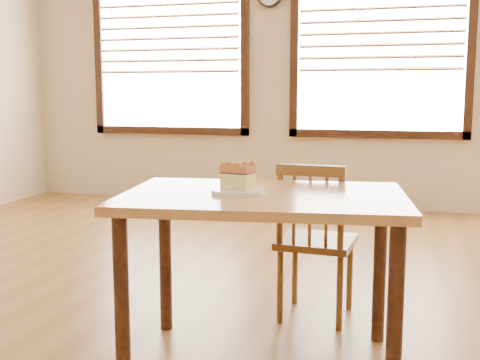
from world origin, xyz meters
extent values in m
plane|color=beige|center=(0.00, 4.00, 1.50)|extent=(7.00, 0.00, 7.00)
cube|color=white|center=(-1.90, 3.98, 1.70)|extent=(1.60, 0.02, 1.80)
cube|color=#361C0E|center=(-1.90, 3.97, 0.76)|extent=(1.76, 0.06, 0.08)
cube|color=#361C0E|center=(-2.74, 3.97, 1.70)|extent=(0.08, 0.06, 1.96)
cube|color=#361C0E|center=(-1.06, 3.97, 1.70)|extent=(0.08, 0.06, 1.96)
cube|color=brown|center=(-1.90, 3.94, 2.09)|extent=(1.56, 0.05, 0.03)
cube|color=brown|center=(-1.90, 3.94, 1.97)|extent=(1.56, 0.05, 0.03)
cube|color=brown|center=(-1.90, 3.94, 1.86)|extent=(1.56, 0.05, 0.03)
cube|color=brown|center=(-1.90, 3.94, 1.74)|extent=(1.56, 0.05, 0.03)
cube|color=brown|center=(-1.90, 3.94, 1.63)|extent=(1.56, 0.05, 0.03)
cube|color=brown|center=(-1.90, 3.94, 1.51)|extent=(1.56, 0.05, 0.03)
cube|color=brown|center=(-1.90, 3.94, 1.39)|extent=(1.56, 0.05, 0.03)
cube|color=white|center=(0.30, 3.98, 1.70)|extent=(1.60, 0.02, 1.80)
cube|color=#361C0E|center=(0.30, 3.97, 0.76)|extent=(1.76, 0.06, 0.08)
cube|color=#361C0E|center=(-0.54, 3.97, 1.70)|extent=(0.08, 0.06, 1.96)
cube|color=#361C0E|center=(1.14, 3.97, 1.70)|extent=(0.08, 0.06, 1.96)
cube|color=brown|center=(0.30, 3.94, 1.97)|extent=(1.56, 0.05, 0.03)
cube|color=brown|center=(0.30, 3.94, 1.86)|extent=(1.56, 0.05, 0.03)
cube|color=brown|center=(0.30, 3.94, 1.74)|extent=(1.56, 0.05, 0.03)
cube|color=brown|center=(0.30, 3.94, 1.63)|extent=(1.56, 0.05, 0.03)
cube|color=brown|center=(0.30, 3.94, 1.51)|extent=(1.56, 0.05, 0.03)
cube|color=brown|center=(0.30, 3.94, 1.39)|extent=(1.56, 0.05, 0.03)
cube|color=#B17244|center=(0.03, 0.27, 0.73)|extent=(1.27, 0.93, 0.04)
cylinder|color=#361C0E|center=(-0.43, -0.12, 0.35)|extent=(0.06, 0.06, 0.71)
cylinder|color=#361C0E|center=(0.59, 0.02, 0.35)|extent=(0.06, 0.06, 0.71)
cylinder|color=#361C0E|center=(-0.52, 0.52, 0.35)|extent=(0.06, 0.06, 0.71)
cylinder|color=#361C0E|center=(0.50, 0.65, 0.35)|extent=(0.06, 0.06, 0.71)
cube|color=brown|center=(0.17, 0.88, 0.40)|extent=(0.40, 0.40, 0.04)
cylinder|color=brown|center=(0.33, 1.03, 0.18)|extent=(0.03, 0.03, 0.38)
cylinder|color=brown|center=(0.03, 1.05, 0.18)|extent=(0.03, 0.03, 0.38)
cylinder|color=brown|center=(0.31, 0.72, 0.18)|extent=(0.03, 0.03, 0.38)
cylinder|color=brown|center=(0.01, 0.74, 0.18)|extent=(0.03, 0.03, 0.38)
cylinder|color=brown|center=(0.31, 0.71, 0.61)|extent=(0.03, 0.03, 0.41)
cylinder|color=brown|center=(0.01, 0.73, 0.61)|extent=(0.03, 0.03, 0.41)
cube|color=brown|center=(0.16, 0.72, 0.79)|extent=(0.34, 0.06, 0.05)
cylinder|color=brown|center=(0.24, 0.71, 0.60)|extent=(0.02, 0.02, 0.36)
cylinder|color=brown|center=(0.16, 0.72, 0.60)|extent=(0.02, 0.02, 0.36)
cylinder|color=brown|center=(0.08, 0.72, 0.60)|extent=(0.02, 0.02, 0.36)
cylinder|color=white|center=(-0.07, 0.24, 0.76)|extent=(0.23, 0.23, 0.02)
cylinder|color=white|center=(-0.07, 0.24, 0.75)|extent=(0.15, 0.15, 0.01)
cube|color=#EAE084|center=(-0.07, 0.24, 0.80)|extent=(0.14, 0.11, 0.07)
cube|color=#451330|center=(-0.07, 0.24, 0.84)|extent=(0.14, 0.11, 0.01)
cube|color=#B86F3A|center=(-0.07, 0.24, 0.85)|extent=(0.14, 0.12, 0.03)
sphere|color=#B86F3A|center=(-0.05, 0.28, 0.87)|extent=(0.01, 0.01, 0.01)
sphere|color=#B86F3A|center=(-0.03, 0.21, 0.87)|extent=(0.03, 0.03, 0.03)
sphere|color=#B86F3A|center=(-0.04, 0.23, 0.87)|extent=(0.02, 0.02, 0.02)
sphere|color=#B86F3A|center=(-0.11, 0.25, 0.87)|extent=(0.01, 0.01, 0.01)
sphere|color=#B86F3A|center=(-0.10, 0.23, 0.87)|extent=(0.02, 0.02, 0.02)
sphere|color=#B86F3A|center=(-0.12, 0.25, 0.87)|extent=(0.02, 0.02, 0.02)
sphere|color=#B86F3A|center=(-0.07, 0.25, 0.87)|extent=(0.02, 0.02, 0.02)
sphere|color=#B86F3A|center=(-0.12, 0.26, 0.87)|extent=(0.02, 0.02, 0.02)
sphere|color=#B86F3A|center=(-0.09, 0.27, 0.87)|extent=(0.02, 0.02, 0.02)
sphere|color=#B86F3A|center=(-0.04, 0.21, 0.87)|extent=(0.02, 0.02, 0.02)
sphere|color=#B86F3A|center=(-0.04, 0.22, 0.87)|extent=(0.03, 0.03, 0.03)
sphere|color=#B86F3A|center=(-0.04, 0.26, 0.87)|extent=(0.01, 0.01, 0.01)
sphere|color=#B86F3A|center=(-0.03, 0.23, 0.87)|extent=(0.02, 0.02, 0.02)
sphere|color=#B86F3A|center=(-0.03, 0.24, 0.87)|extent=(0.02, 0.02, 0.02)
sphere|color=#B86F3A|center=(-0.02, 0.25, 0.87)|extent=(0.02, 0.02, 0.02)
sphere|color=#B86F3A|center=(-0.07, 0.26, 0.87)|extent=(0.02, 0.02, 0.02)
sphere|color=#B86F3A|center=(-0.13, 0.26, 0.83)|extent=(0.01, 0.01, 0.01)
sphere|color=#B86F3A|center=(-0.13, 0.26, 0.82)|extent=(0.02, 0.02, 0.02)
sphere|color=#B86F3A|center=(-0.13, 0.24, 0.83)|extent=(0.01, 0.01, 0.01)
sphere|color=#B86F3A|center=(-0.13, 0.27, 0.86)|extent=(0.01, 0.01, 0.01)
sphere|color=#B86F3A|center=(-0.13, 0.25, 0.83)|extent=(0.01, 0.01, 0.01)
camera|label=1|loc=(0.61, -2.14, 1.17)|focal=45.00mm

